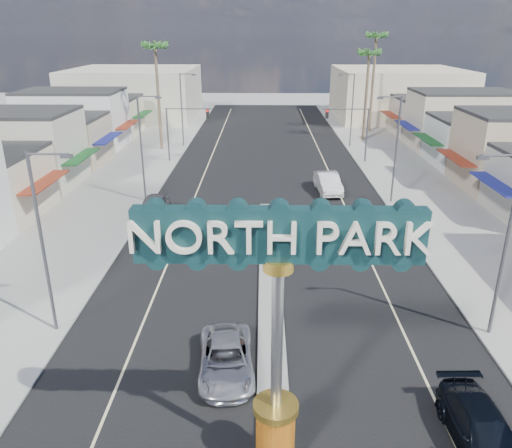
{
  "coord_description": "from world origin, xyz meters",
  "views": [
    {
      "loc": [
        -0.46,
        -10.89,
        13.85
      ],
      "look_at": [
        -0.79,
        12.78,
        4.64
      ],
      "focal_mm": 35.0,
      "sensor_mm": 36.0,
      "label": 1
    }
  ],
  "objects_px": {
    "streetlight_l_mid": "(143,144)",
    "palm_right_mid": "(369,58)",
    "streetlight_r_mid": "(395,144)",
    "car_parked_left": "(153,208)",
    "palm_left_far": "(155,52)",
    "gateway_sign": "(278,315)",
    "palm_right_far": "(376,42)",
    "car_parked_right": "(328,183)",
    "suv_left": "(226,358)",
    "streetlight_r_near": "(503,239)",
    "streetlight_l_near": "(45,236)",
    "traffic_signal_right": "(351,124)",
    "streetlight_r_far": "(351,106)",
    "streetlight_l_far": "(183,106)",
    "suv_right": "(483,432)",
    "traffic_signal_left": "(184,124)"
  },
  "relations": [
    {
      "from": "traffic_signal_right",
      "to": "palm_left_far",
      "type": "height_order",
      "value": "palm_left_far"
    },
    {
      "from": "gateway_sign",
      "to": "palm_right_mid",
      "type": "relative_size",
      "value": 0.76
    },
    {
      "from": "suv_left",
      "to": "streetlight_r_near",
      "type": "bearing_deg",
      "value": 8.9
    },
    {
      "from": "traffic_signal_right",
      "to": "streetlight_r_far",
      "type": "relative_size",
      "value": 0.67
    },
    {
      "from": "streetlight_l_mid",
      "to": "palm_right_mid",
      "type": "xyz_separation_m",
      "value": [
        23.43,
        26.0,
        5.54
      ]
    },
    {
      "from": "streetlight_r_far",
      "to": "suv_left",
      "type": "bearing_deg",
      "value": -105.44
    },
    {
      "from": "streetlight_l_near",
      "to": "suv_right",
      "type": "xyz_separation_m",
      "value": [
        17.74,
        -7.15,
        -4.34
      ]
    },
    {
      "from": "streetlight_r_far",
      "to": "streetlight_l_near",
      "type": "bearing_deg",
      "value": -116.42
    },
    {
      "from": "car_parked_left",
      "to": "palm_left_far",
      "type": "bearing_deg",
      "value": 99.06
    },
    {
      "from": "streetlight_l_far",
      "to": "car_parked_left",
      "type": "xyz_separation_m",
      "value": [
        1.43,
        -26.29,
        -4.17
      ]
    },
    {
      "from": "traffic_signal_right",
      "to": "palm_right_mid",
      "type": "distance_m",
      "value": 14.1
    },
    {
      "from": "streetlight_l_near",
      "to": "palm_left_far",
      "type": "distance_m",
      "value": 40.59
    },
    {
      "from": "gateway_sign",
      "to": "streetlight_r_mid",
      "type": "distance_m",
      "value": 29.91
    },
    {
      "from": "streetlight_r_near",
      "to": "car_parked_right",
      "type": "relative_size",
      "value": 1.69
    },
    {
      "from": "gateway_sign",
      "to": "car_parked_right",
      "type": "bearing_deg",
      "value": 79.93
    },
    {
      "from": "palm_left_far",
      "to": "palm_right_mid",
      "type": "xyz_separation_m",
      "value": [
        26.0,
        6.0,
        -0.9
      ]
    },
    {
      "from": "streetlight_r_far",
      "to": "car_parked_right",
      "type": "height_order",
      "value": "streetlight_r_far"
    },
    {
      "from": "streetlight_l_near",
      "to": "palm_left_far",
      "type": "relative_size",
      "value": 0.69
    },
    {
      "from": "streetlight_r_far",
      "to": "car_parked_right",
      "type": "xyz_separation_m",
      "value": [
        -4.93,
        -19.06,
        -4.19
      ]
    },
    {
      "from": "palm_right_mid",
      "to": "streetlight_r_mid",
      "type": "bearing_deg",
      "value": -95.64
    },
    {
      "from": "traffic_signal_left",
      "to": "streetlight_l_far",
      "type": "bearing_deg",
      "value": 98.86
    },
    {
      "from": "streetlight_r_far",
      "to": "palm_left_far",
      "type": "distance_m",
      "value": 24.38
    },
    {
      "from": "gateway_sign",
      "to": "streetlight_r_near",
      "type": "distance_m",
      "value": 13.19
    },
    {
      "from": "streetlight_l_far",
      "to": "car_parked_right",
      "type": "bearing_deg",
      "value": -50.1
    },
    {
      "from": "streetlight_r_far",
      "to": "streetlight_l_far",
      "type": "bearing_deg",
      "value": 180.0
    },
    {
      "from": "streetlight_l_mid",
      "to": "car_parked_left",
      "type": "xyz_separation_m",
      "value": [
        1.43,
        -4.29,
        -4.17
      ]
    },
    {
      "from": "car_parked_left",
      "to": "car_parked_right",
      "type": "distance_m",
      "value": 16.2
    },
    {
      "from": "streetlight_l_near",
      "to": "streetlight_r_near",
      "type": "xyz_separation_m",
      "value": [
        20.87,
        0.0,
        0.0
      ]
    },
    {
      "from": "suv_left",
      "to": "streetlight_r_mid",
      "type": "bearing_deg",
      "value": 56.84
    },
    {
      "from": "palm_right_mid",
      "to": "suv_left",
      "type": "bearing_deg",
      "value": -107.01
    },
    {
      "from": "gateway_sign",
      "to": "suv_left",
      "type": "distance_m",
      "value": 7.51
    },
    {
      "from": "gateway_sign",
      "to": "streetlight_r_near",
      "type": "relative_size",
      "value": 1.02
    },
    {
      "from": "palm_right_far",
      "to": "suv_right",
      "type": "xyz_separation_m",
      "value": [
        -7.7,
        -59.15,
        -11.66
      ]
    },
    {
      "from": "streetlight_r_mid",
      "to": "suv_right",
      "type": "height_order",
      "value": "streetlight_r_mid"
    },
    {
      "from": "streetlight_r_near",
      "to": "streetlight_l_near",
      "type": "bearing_deg",
      "value": 180.0
    },
    {
      "from": "traffic_signal_left",
      "to": "suv_left",
      "type": "bearing_deg",
      "value": -79.02
    },
    {
      "from": "streetlight_l_far",
      "to": "streetlight_r_far",
      "type": "height_order",
      "value": "same"
    },
    {
      "from": "streetlight_l_mid",
      "to": "suv_left",
      "type": "height_order",
      "value": "streetlight_l_mid"
    },
    {
      "from": "palm_left_far",
      "to": "car_parked_right",
      "type": "bearing_deg",
      "value": -42.67
    },
    {
      "from": "streetlight_l_near",
      "to": "car_parked_right",
      "type": "relative_size",
      "value": 1.69
    },
    {
      "from": "car_parked_right",
      "to": "suv_right",
      "type": "bearing_deg",
      "value": -91.24
    },
    {
      "from": "traffic_signal_right",
      "to": "streetlight_r_mid",
      "type": "distance_m",
      "value": 14.07
    },
    {
      "from": "gateway_sign",
      "to": "palm_right_far",
      "type": "bearing_deg",
      "value": 75.97
    },
    {
      "from": "streetlight_r_mid",
      "to": "car_parked_left",
      "type": "distance_m",
      "value": 20.33
    },
    {
      "from": "traffic_signal_right",
      "to": "palm_right_far",
      "type": "relative_size",
      "value": 0.43
    },
    {
      "from": "palm_left_far",
      "to": "car_parked_right",
      "type": "height_order",
      "value": "palm_left_far"
    },
    {
      "from": "palm_left_far",
      "to": "streetlight_l_mid",
      "type": "bearing_deg",
      "value": -82.69
    },
    {
      "from": "streetlight_l_far",
      "to": "palm_right_mid",
      "type": "height_order",
      "value": "palm_right_mid"
    },
    {
      "from": "streetlight_l_near",
      "to": "suv_left",
      "type": "bearing_deg",
      "value": -19.75
    },
    {
      "from": "palm_left_far",
      "to": "streetlight_r_mid",
      "type": "bearing_deg",
      "value": -40.48
    }
  ]
}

